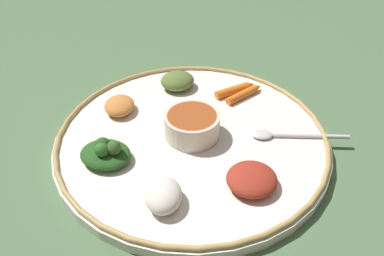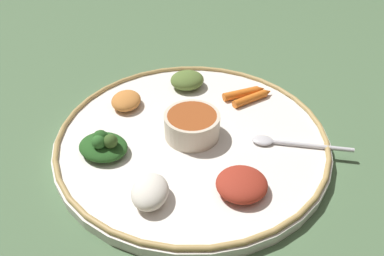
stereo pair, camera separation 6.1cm
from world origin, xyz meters
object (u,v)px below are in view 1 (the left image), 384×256
at_px(spoon, 284,135).
at_px(carrot_outer, 235,90).
at_px(center_bowl, 192,125).
at_px(carrot_near_spoon, 244,94).
at_px(greens_pile, 105,152).

bearing_deg(spoon, carrot_outer, -86.89).
relative_size(center_bowl, carrot_outer, 1.05).
xyz_separation_m(center_bowl, carrot_near_spoon, (-0.13, -0.06, -0.01)).
bearing_deg(greens_pile, carrot_outer, -163.26).
xyz_separation_m(center_bowl, spoon, (-0.13, 0.07, -0.02)).
distance_m(spoon, carrot_outer, 0.15).
bearing_deg(center_bowl, spoon, 153.63).
xyz_separation_m(carrot_near_spoon, carrot_outer, (0.01, -0.02, 0.00)).
height_order(center_bowl, greens_pile, greens_pile).
height_order(center_bowl, carrot_outer, center_bowl).
bearing_deg(carrot_near_spoon, spoon, 89.50).
distance_m(greens_pile, carrot_near_spoon, 0.28).
distance_m(center_bowl, carrot_near_spoon, 0.15).
distance_m(spoon, carrot_near_spoon, 0.13).
height_order(center_bowl, carrot_near_spoon, center_bowl).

